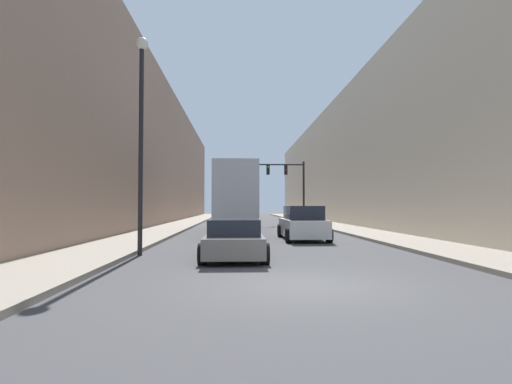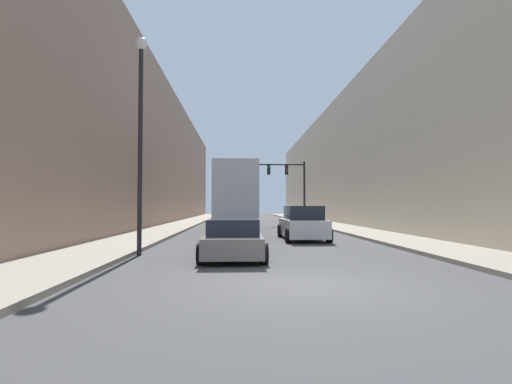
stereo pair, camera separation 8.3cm
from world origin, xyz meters
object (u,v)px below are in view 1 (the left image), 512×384
object	(u,v)px
sedan_car	(234,239)
traffic_signal_gantry	(284,179)
street_lamp	(141,117)
semi_truck	(236,197)
suv_car	(303,224)

from	to	relation	value
sedan_car	traffic_signal_gantry	distance (m)	24.88
street_lamp	semi_truck	bearing A→B (deg)	74.24
sedan_car	street_lamp	size ratio (longest dim) A/B	0.58
semi_truck	traffic_signal_gantry	distance (m)	12.69
traffic_signal_gantry	street_lamp	world-z (taller)	street_lamp
traffic_signal_gantry	street_lamp	xyz separation A→B (m)	(-7.75, -23.41, 0.57)
suv_car	traffic_signal_gantry	xyz separation A→B (m)	(1.03, 17.23, 3.47)
traffic_signal_gantry	street_lamp	distance (m)	24.67
suv_car	street_lamp	distance (m)	9.99
semi_truck	street_lamp	xyz separation A→B (m)	(-3.30, -11.69, 2.53)
traffic_signal_gantry	semi_truck	bearing A→B (deg)	-110.80
suv_car	traffic_signal_gantry	distance (m)	17.61
semi_truck	traffic_signal_gantry	bearing A→B (deg)	69.20
suv_car	traffic_signal_gantry	size ratio (longest dim) A/B	0.72
suv_car	sedan_car	bearing A→B (deg)	-116.21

